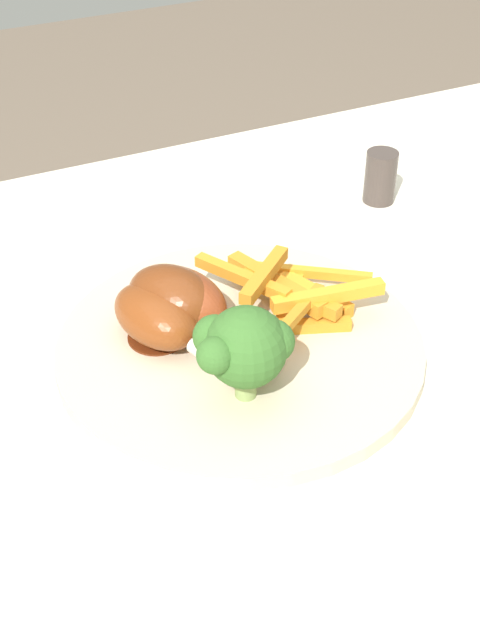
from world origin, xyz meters
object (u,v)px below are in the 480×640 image
dinner_plate (240,348)px  broccoli_floret_front (245,345)px  chicken_drumstick_near (177,302)px  chicken_drumstick_extra (188,303)px  carrot_fries_pile (290,293)px  dining_table (182,469)px  chicken_drumstick_far (160,320)px  pepper_shaker (380,177)px

dinner_plate → broccoli_floret_front: 0.07m
chicken_drumstick_near → chicken_drumstick_extra: chicken_drumstick_near is taller
broccoli_floret_front → carrot_fries_pile: 0.10m
dining_table → chicken_drumstick_far: 0.15m
broccoli_floret_front → chicken_drumstick_extra: 0.09m
carrot_fries_pile → chicken_drumstick_near: size_ratio=1.07×
dining_table → broccoli_floret_front: broccoli_floret_front is taller
broccoli_floret_front → chicken_drumstick_near: bearing=-81.7°
dinner_plate → chicken_drumstick_far: (0.05, -0.03, 0.03)m
dining_table → chicken_drumstick_extra: (-0.02, -0.02, 0.15)m
chicken_drumstick_far → broccoli_floret_front: bearing=111.2°
chicken_drumstick_near → pepper_shaker: (-0.25, -0.12, -0.01)m
dining_table → pepper_shaker: (-0.27, -0.14, 0.14)m
chicken_drumstick_far → carrot_fries_pile: bearing=176.2°
dinner_plate → chicken_drumstick_extra: size_ratio=1.99×
pepper_shaker → chicken_drumstick_extra: bearing=26.0°
chicken_drumstick_far → chicken_drumstick_extra: (-0.02, -0.01, 0.00)m
carrot_fries_pile → chicken_drumstick_extra: size_ratio=0.97×
dining_table → carrot_fries_pile: (-0.10, -0.01, 0.14)m
dining_table → carrot_fries_pile: 0.17m
dining_table → chicken_drumstick_extra: bearing=-131.5°
broccoli_floret_front → dining_table: bearing=-68.6°
dinner_plate → pepper_shaker: 0.27m
chicken_drumstick_near → chicken_drumstick_extra: 0.01m
carrot_fries_pile → chicken_drumstick_far: 0.10m
broccoli_floret_front → carrot_fries_pile: bearing=-135.2°
chicken_drumstick_far → pepper_shaker: bearing=-154.7°
carrot_fries_pile → broccoli_floret_front: bearing=44.8°
carrot_fries_pile → pepper_shaker: carrot_fries_pile is taller
broccoli_floret_front → carrot_fries_pile: broccoli_floret_front is taller
pepper_shaker → chicken_drumstick_far: bearing=25.3°
broccoli_floret_front → carrot_fries_pile: size_ratio=0.53×
dining_table → pepper_shaker: bearing=-151.8°
chicken_drumstick_near → chicken_drumstick_far: size_ratio=0.96×
broccoli_floret_front → dinner_plate: bearing=-112.0°
dining_table → chicken_drumstick_far: chicken_drumstick_far is taller
carrot_fries_pile → pepper_shaker: (-0.17, -0.13, -0.00)m
chicken_drumstick_near → chicken_drumstick_extra: bearing=163.0°
broccoli_floret_front → chicken_drumstick_extra: broccoli_floret_front is taller
dinner_plate → chicken_drumstick_extra: 0.05m
dining_table → carrot_fries_pile: size_ratio=9.61×
dining_table → broccoli_floret_front: 0.18m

